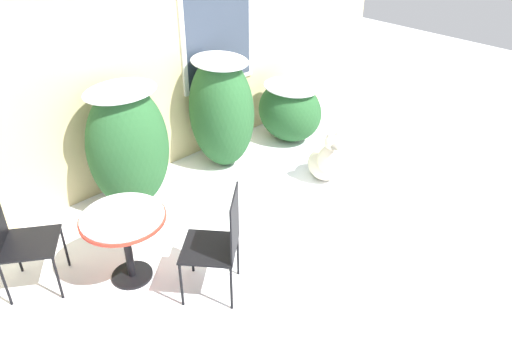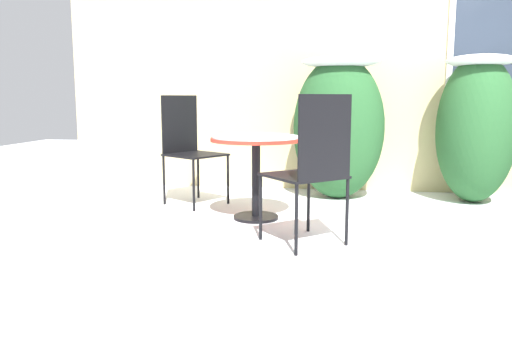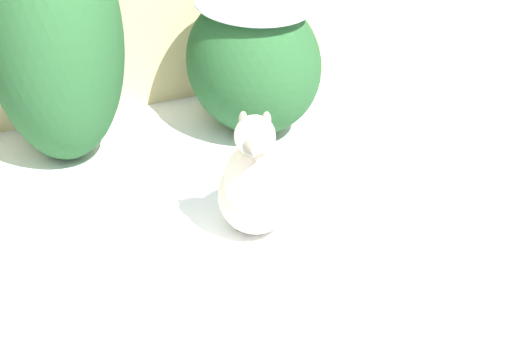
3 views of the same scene
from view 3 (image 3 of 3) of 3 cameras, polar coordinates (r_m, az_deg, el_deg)
shrub_middle at (r=4.42m, az=-14.62°, el=9.91°), size 0.75×0.90×1.45m
shrub_right at (r=4.74m, az=-0.23°, el=8.22°), size 0.78×0.96×0.85m
dog at (r=3.76m, az=-0.02°, el=-1.14°), size 0.56×0.66×0.70m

